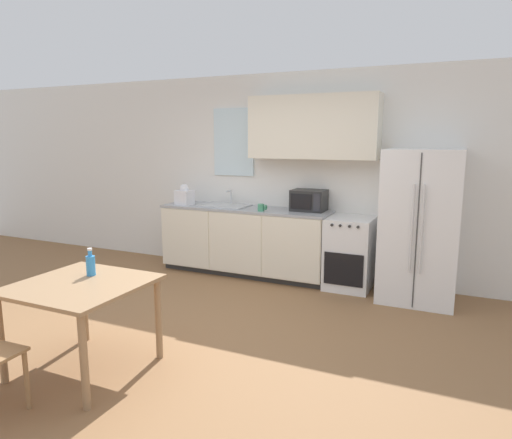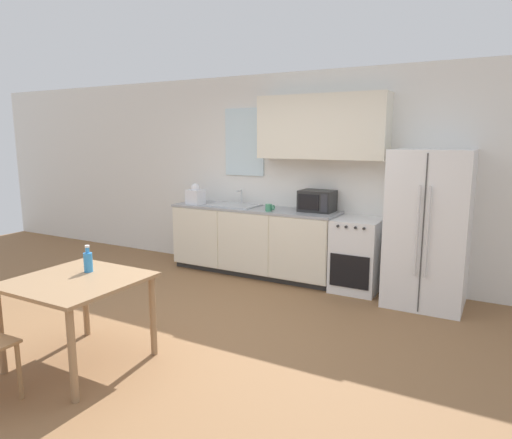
# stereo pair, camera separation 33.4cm
# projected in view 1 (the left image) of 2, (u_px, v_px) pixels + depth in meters

# --- Properties ---
(ground_plane) EXTENTS (12.00, 12.00, 0.00)m
(ground_plane) POSITION_uv_depth(u_px,v_px,m) (201.00, 335.00, 4.35)
(ground_plane) COLOR olive
(wall_back) EXTENTS (12.00, 0.38, 2.70)m
(wall_back) POSITION_uv_depth(u_px,v_px,m) (292.00, 167.00, 6.09)
(wall_back) COLOR silver
(wall_back) RESTS_ON ground_plane
(kitchen_counter) EXTENTS (2.35, 0.61, 0.92)m
(kitchen_counter) POSITION_uv_depth(u_px,v_px,m) (245.00, 241.00, 6.24)
(kitchen_counter) COLOR #333333
(kitchen_counter) RESTS_ON ground_plane
(oven_range) EXTENTS (0.55, 0.61, 0.89)m
(oven_range) POSITION_uv_depth(u_px,v_px,m) (350.00, 253.00, 5.65)
(oven_range) COLOR white
(oven_range) RESTS_ON ground_plane
(refrigerator) EXTENTS (0.83, 0.80, 1.73)m
(refrigerator) POSITION_uv_depth(u_px,v_px,m) (420.00, 226.00, 5.17)
(refrigerator) COLOR white
(refrigerator) RESTS_ON ground_plane
(kitchen_sink) EXTENTS (0.65, 0.46, 0.21)m
(kitchen_sink) POSITION_uv_depth(u_px,v_px,m) (225.00, 205.00, 6.29)
(kitchen_sink) COLOR #B7BABC
(kitchen_sink) RESTS_ON kitchen_counter
(microwave) EXTENTS (0.43, 0.33, 0.27)m
(microwave) POSITION_uv_depth(u_px,v_px,m) (309.00, 200.00, 5.87)
(microwave) COLOR #282828
(microwave) RESTS_ON kitchen_counter
(coffee_mug) EXTENTS (0.12, 0.09, 0.09)m
(coffee_mug) POSITION_uv_depth(u_px,v_px,m) (262.00, 208.00, 5.85)
(coffee_mug) COLOR #3F8C66
(coffee_mug) RESTS_ON kitchen_counter
(grocery_bag_0) EXTENTS (0.25, 0.22, 0.29)m
(grocery_bag_0) POSITION_uv_depth(u_px,v_px,m) (184.00, 196.00, 6.41)
(grocery_bag_0) COLOR white
(grocery_bag_0) RESTS_ON kitchen_counter
(dining_table) EXTENTS (0.95, 0.95, 0.73)m
(dining_table) POSITION_uv_depth(u_px,v_px,m) (82.00, 296.00, 3.59)
(dining_table) COLOR #997551
(dining_table) RESTS_ON ground_plane
(drink_bottle) EXTENTS (0.07, 0.07, 0.23)m
(drink_bottle) POSITION_uv_depth(u_px,v_px,m) (91.00, 265.00, 3.75)
(drink_bottle) COLOR #338CD8
(drink_bottle) RESTS_ON dining_table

